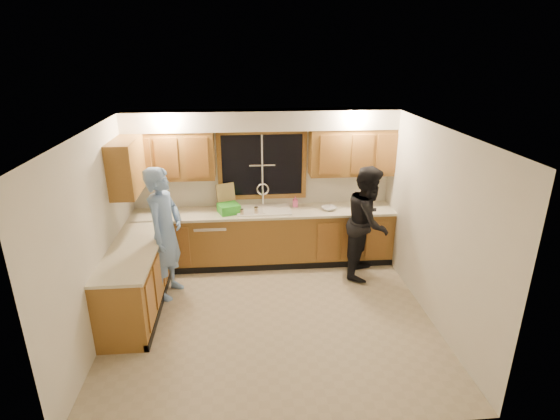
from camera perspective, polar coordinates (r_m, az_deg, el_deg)
The scene contains 26 objects.
floor at distance 6.02m, azimuth -1.16°, elevation -13.75°, with size 4.20×4.20×0.00m, color #B5A88B.
ceiling at distance 5.06m, azimuth -1.37°, elevation 10.36°, with size 4.20×4.20×0.00m, color silver.
wall_back at distance 7.20m, azimuth -2.30°, elevation 3.20°, with size 4.20×4.20×0.00m, color silver.
wall_left at distance 5.69m, azimuth -22.89°, elevation -3.29°, with size 3.80×3.80×0.00m, color silver.
wall_right at distance 5.93m, azimuth 19.44°, elevation -1.88°, with size 3.80×3.80×0.00m, color silver.
base_cabinets_back at distance 7.21m, azimuth -2.09°, elevation -3.67°, with size 4.20×0.60×0.88m, color olive.
base_cabinets_left at distance 6.26m, azimuth -18.31°, elevation -8.77°, with size 0.60×1.90×0.88m, color olive.
countertop_back at distance 7.02m, azimuth -2.13°, elevation -0.29°, with size 4.20×0.63×0.04m, color beige.
countertop_left at distance 6.05m, azimuth -18.65°, elevation -4.96°, with size 0.63×1.90×0.04m, color beige.
upper_cabinets_left at distance 6.97m, azimuth -14.17°, elevation 6.90°, with size 1.35×0.33×0.75m, color olive.
upper_cabinets_right at distance 7.10m, azimuth 9.36°, elevation 7.50°, with size 1.35×0.33×0.75m, color olive.
upper_cabinets_return at distance 6.49m, azimuth -19.41°, elevation 5.37°, with size 0.33×0.90×0.75m, color olive.
soffit at distance 6.78m, azimuth -2.36°, elevation 11.66°, with size 4.20×0.35×0.30m, color white.
window_frame at distance 7.10m, azimuth -2.34°, elevation 5.87°, with size 1.44×0.03×1.14m.
sink at distance 7.05m, azimuth -2.14°, elevation -0.51°, with size 0.86×0.52×0.57m.
dishwasher at distance 7.22m, azimuth -8.85°, elevation -4.13°, with size 0.60×0.56×0.82m, color white.
stove at distance 5.78m, azimuth -19.52°, elevation -11.42°, with size 0.58×0.75×0.90m, color white.
man at distance 6.30m, azimuth -14.78°, elevation -2.96°, with size 0.70×0.46×1.91m, color #7199D6.
woman at distance 6.82m, azimuth 11.42°, elevation -1.55°, with size 0.85×0.66×1.75m, color black.
knife_block at distance 7.22m, azimuth -15.60°, elevation 0.62°, with size 0.12×0.10×0.22m, color #99632A.
cutting_board at distance 7.13m, azimuth -7.06°, elevation 1.83°, with size 0.31×0.02×0.41m, color tan.
dish_crate at distance 6.96m, azimuth -6.71°, elevation 0.20°, with size 0.31×0.29×0.14m, color green.
soap_bottle at distance 7.18m, azimuth 2.01°, elevation 1.13°, with size 0.08×0.08×0.18m, color #EA5996.
bowl at distance 7.09m, azimuth 6.42°, elevation 0.22°, with size 0.23×0.23×0.06m, color silver.
can_left at distance 6.82m, azimuth -5.01°, elevation -0.34°, with size 0.06×0.06×0.11m, color beige.
can_right at distance 6.85m, azimuth -3.12°, elevation -0.11°, with size 0.07×0.07×0.12m, color beige.
Camera 1 is at (-0.33, -4.97, 3.39)m, focal length 28.00 mm.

